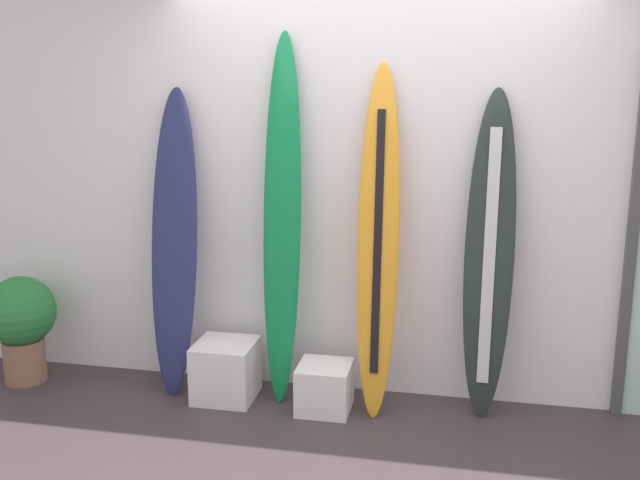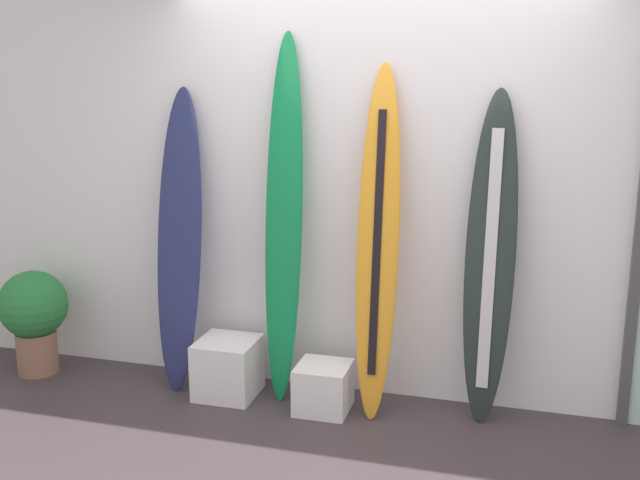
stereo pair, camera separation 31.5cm
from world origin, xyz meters
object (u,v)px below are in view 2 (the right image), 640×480
object	(u,v)px
surfboard_navy	(179,243)
surfboard_emerald	(284,223)
potted_plant	(34,313)
display_block_center	(228,368)
display_block_left	(323,388)
surfboard_charcoal	(490,262)
surfboard_sunset	(378,246)

from	to	relation	value
surfboard_navy	surfboard_emerald	world-z (taller)	surfboard_emerald
surfboard_emerald	potted_plant	size ratio (longest dim) A/B	3.16
display_block_center	display_block_left	bearing A→B (deg)	-4.01
surfboard_emerald	display_block_center	xyz separation A→B (m)	(-0.35, -0.12, -0.93)
surfboard_emerald	display_block_left	world-z (taller)	surfboard_emerald
surfboard_charcoal	surfboard_emerald	bearing A→B (deg)	-179.14
display_block_center	surfboard_sunset	bearing A→B (deg)	4.38
surfboard_sunset	display_block_left	world-z (taller)	surfboard_sunset
surfboard_emerald	surfboard_sunset	world-z (taller)	surfboard_emerald
surfboard_charcoal	display_block_left	distance (m)	1.25
surfboard_emerald	surfboard_charcoal	size ratio (longest dim) A/B	1.17
surfboard_charcoal	display_block_center	xyz separation A→B (m)	(-1.58, -0.14, -0.77)
surfboard_charcoal	surfboard_sunset	bearing A→B (deg)	-174.34
surfboard_sunset	potted_plant	size ratio (longest dim) A/B	2.91
surfboard_emerald	potted_plant	distance (m)	1.87
surfboard_emerald	surfboard_charcoal	distance (m)	1.24
surfboard_emerald	display_block_left	size ratio (longest dim) A/B	7.05
display_block_center	surfboard_emerald	bearing A→B (deg)	18.68
display_block_center	surfboard_navy	bearing A→B (deg)	165.54
surfboard_charcoal	display_block_left	world-z (taller)	surfboard_charcoal
surfboard_emerald	display_block_center	bearing A→B (deg)	-161.32
display_block_left	surfboard_emerald	bearing A→B (deg)	151.35
display_block_left	display_block_center	distance (m)	0.64
surfboard_sunset	display_block_center	world-z (taller)	surfboard_sunset
surfboard_emerald	display_block_left	xyz separation A→B (m)	(0.30, -0.16, -0.97)
surfboard_navy	potted_plant	size ratio (longest dim) A/B	2.70
surfboard_sunset	surfboard_charcoal	distance (m)	0.65
surfboard_navy	surfboard_emerald	size ratio (longest dim) A/B	0.85
surfboard_emerald	surfboard_sunset	size ratio (longest dim) A/B	1.09
surfboard_navy	display_block_center	bearing A→B (deg)	-14.46
surfboard_charcoal	display_block_center	bearing A→B (deg)	-175.10
surfboard_navy	display_block_center	distance (m)	0.85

